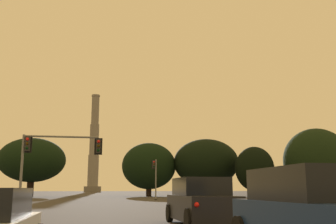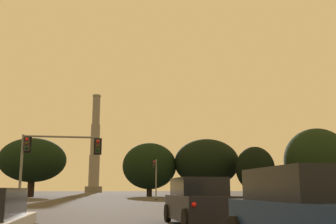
% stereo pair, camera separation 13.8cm
% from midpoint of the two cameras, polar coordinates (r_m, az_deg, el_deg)
% --- Properties ---
extents(suv_right_lane_second, '(2.11, 4.91, 1.86)m').
position_cam_midpoint_polar(suv_right_lane_second, '(16.13, 4.73, -12.90)').
color(suv_right_lane_second, black).
rests_on(suv_right_lane_second, ground_plane).
extents(suv_right_lane_third, '(2.12, 4.91, 1.86)m').
position_cam_midpoint_polar(suv_right_lane_third, '(8.89, 20.36, -13.73)').
color(suv_right_lane_third, navy).
rests_on(suv_right_lane_third, ground_plane).
extents(traffic_light_far_right, '(0.78, 0.50, 5.39)m').
position_cam_midpoint_polar(traffic_light_far_right, '(53.74, -1.81, -8.85)').
color(traffic_light_far_right, slate).
rests_on(traffic_light_far_right, ground_plane).
extents(traffic_light_overhead_left, '(5.81, 0.50, 5.28)m').
position_cam_midpoint_polar(traffic_light_overhead_left, '(29.86, -16.59, -5.58)').
color(traffic_light_overhead_left, slate).
rests_on(traffic_light_overhead_left, ground_plane).
extents(smokestack, '(7.47, 7.47, 43.74)m').
position_cam_midpoint_polar(smokestack, '(178.50, -10.57, -5.88)').
color(smokestack, slate).
rests_on(smokestack, ground_plane).
extents(treeline_center_right, '(13.09, 11.78, 11.39)m').
position_cam_midpoint_polar(treeline_center_right, '(80.01, 5.68, -7.33)').
color(treeline_center_right, black).
rests_on(treeline_center_right, ground_plane).
extents(treeline_center_left, '(12.83, 11.55, 13.02)m').
position_cam_midpoint_polar(treeline_center_left, '(81.20, 20.93, -6.66)').
color(treeline_center_left, black).
rests_on(treeline_center_left, ground_plane).
extents(treeline_far_left, '(7.24, 6.51, 9.20)m').
position_cam_midpoint_polar(treeline_far_left, '(75.01, 12.60, -8.05)').
color(treeline_far_left, black).
rests_on(treeline_far_left, ground_plane).
extents(treeline_right_mid, '(12.23, 11.01, 10.80)m').
position_cam_midpoint_polar(treeline_right_mid, '(77.42, -19.00, -6.62)').
color(treeline_right_mid, black).
rests_on(treeline_right_mid, ground_plane).
extents(treeline_left_mid, '(10.81, 9.73, 10.60)m').
position_cam_midpoint_polar(treeline_left_mid, '(79.61, -2.65, -7.84)').
color(treeline_left_mid, black).
rests_on(treeline_left_mid, ground_plane).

